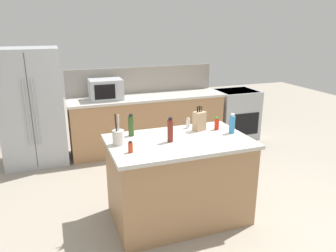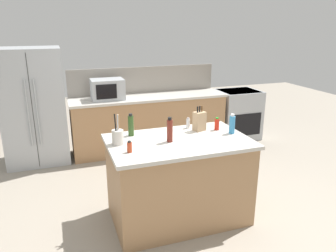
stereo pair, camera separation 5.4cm
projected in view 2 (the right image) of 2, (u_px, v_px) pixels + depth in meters
ground_plane at (178, 216)px, 3.77m from camera, size 14.00×14.00×0.00m
back_counter_run at (149, 122)px, 5.71m from camera, size 2.67×0.66×0.94m
wall_backsplash at (144, 80)px, 5.78m from camera, size 2.63×0.03×0.46m
kitchen_island at (178, 179)px, 3.63m from camera, size 1.51×0.94×0.94m
refrigerator at (34, 107)px, 5.05m from camera, size 0.92×0.75×1.79m
range_oven at (237, 114)px, 6.26m from camera, size 0.76×0.65×0.92m
microwave at (108, 89)px, 5.30m from camera, size 0.52×0.39×0.33m
knife_block at (199, 121)px, 3.77m from camera, size 0.15×0.13×0.29m
utensil_crock at (118, 137)px, 3.34m from camera, size 0.12×0.12×0.32m
spice_jar_paprika at (130, 147)px, 3.14m from camera, size 0.05×0.05×0.11m
vinegar_bottle at (170, 130)px, 3.40m from camera, size 0.06×0.06×0.27m
olive_oil_bottle at (131, 125)px, 3.59m from camera, size 0.06×0.06×0.25m
salt_shaker at (188, 123)px, 3.86m from camera, size 0.04×0.04×0.13m
dish_soap_bottle at (232, 124)px, 3.67m from camera, size 0.07×0.07×0.22m
hot_sauce_bottle at (217, 124)px, 3.80m from camera, size 0.05×0.05×0.15m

